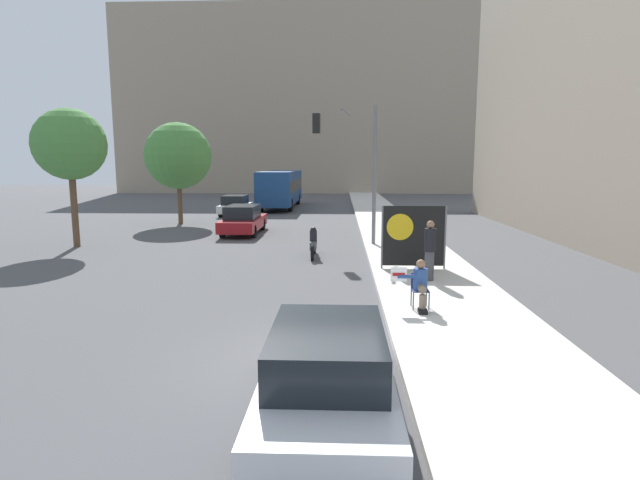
# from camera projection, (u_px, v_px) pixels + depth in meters

# --- Properties ---
(ground_plane) EXTENTS (160.00, 160.00, 0.00)m
(ground_plane) POSITION_uv_depth(u_px,v_px,m) (312.00, 367.00, 8.93)
(ground_plane) COLOR #4F4F51
(sidewalk_curb) EXTENTS (3.47, 90.00, 0.17)m
(sidewalk_curb) POSITION_uv_depth(u_px,v_px,m) (399.00, 239.00, 23.60)
(sidewalk_curb) COLOR beige
(sidewalk_curb) RESTS_ON ground_plane
(building_backdrop_far) EXTENTS (52.00, 12.00, 22.98)m
(building_backdrop_far) POSITION_uv_depth(u_px,v_px,m) (323.00, 105.00, 66.58)
(building_backdrop_far) COLOR gray
(building_backdrop_far) RESTS_ON ground_plane
(seated_protester) EXTENTS (0.92, 0.77, 1.19)m
(seated_protester) POSITION_uv_depth(u_px,v_px,m) (420.00, 283.00, 11.88)
(seated_protester) COLOR #474C56
(seated_protester) RESTS_ON sidewalk_curb
(jogger_on_sidewalk) EXTENTS (0.34, 0.34, 1.79)m
(jogger_on_sidewalk) POSITION_uv_depth(u_px,v_px,m) (430.00, 250.00, 14.78)
(jogger_on_sidewalk) COLOR #424247
(jogger_on_sidewalk) RESTS_ON sidewalk_curb
(protest_banner) EXTENTS (2.13, 0.06, 2.09)m
(protest_banner) POSITION_uv_depth(u_px,v_px,m) (413.00, 236.00, 16.43)
(protest_banner) COLOR slate
(protest_banner) RESTS_ON sidewalk_curb
(traffic_light_pole) EXTENTS (2.76, 2.53, 5.90)m
(traffic_light_pole) POSITION_uv_depth(u_px,v_px,m) (353.00, 152.00, 21.39)
(traffic_light_pole) COLOR slate
(traffic_light_pole) RESTS_ON sidewalk_curb
(parked_car_curbside) EXTENTS (1.79, 4.45, 1.37)m
(parked_car_curbside) POSITION_uv_depth(u_px,v_px,m) (328.00, 371.00, 7.05)
(parked_car_curbside) COLOR silver
(parked_car_curbside) RESTS_ON ground_plane
(car_on_road_nearest) EXTENTS (1.78, 4.80, 1.50)m
(car_on_road_nearest) POSITION_uv_depth(u_px,v_px,m) (243.00, 220.00, 26.04)
(car_on_road_nearest) COLOR maroon
(car_on_road_nearest) RESTS_ON ground_plane
(car_on_road_midblock) EXTENTS (1.81, 4.13, 1.43)m
(car_on_road_midblock) POSITION_uv_depth(u_px,v_px,m) (235.00, 205.00, 35.53)
(car_on_road_midblock) COLOR silver
(car_on_road_midblock) RESTS_ON ground_plane
(city_bus_on_road) EXTENTS (2.61, 11.30, 3.06)m
(city_bus_on_road) POSITION_uv_depth(u_px,v_px,m) (281.00, 187.00, 41.79)
(city_bus_on_road) COLOR navy
(city_bus_on_road) RESTS_ON ground_plane
(motorcycle_on_road) EXTENTS (0.28, 2.15, 1.19)m
(motorcycle_on_road) POSITION_uv_depth(u_px,v_px,m) (313.00, 244.00, 19.49)
(motorcycle_on_road) COLOR #565B60
(motorcycle_on_road) RESTS_ON ground_plane
(street_tree_near_curb) EXTENTS (3.05, 3.05, 5.99)m
(street_tree_near_curb) POSITION_uv_depth(u_px,v_px,m) (70.00, 145.00, 21.37)
(street_tree_near_curb) COLOR brown
(street_tree_near_curb) RESTS_ON ground_plane
(street_tree_midblock) EXTENTS (4.00, 4.00, 6.12)m
(street_tree_midblock) POSITION_uv_depth(u_px,v_px,m) (178.00, 156.00, 30.14)
(street_tree_midblock) COLOR brown
(street_tree_midblock) RESTS_ON ground_plane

